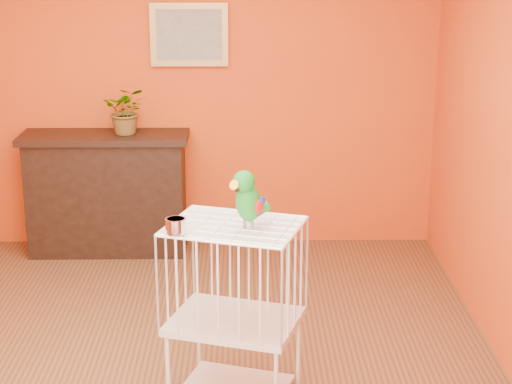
{
  "coord_description": "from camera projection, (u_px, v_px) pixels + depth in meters",
  "views": [
    {
      "loc": [
        0.44,
        -4.64,
        2.5
      ],
      "look_at": [
        0.5,
        -0.41,
        1.23
      ],
      "focal_mm": 60.0,
      "sensor_mm": 36.0,
      "label": 1
    }
  ],
  "objects": [
    {
      "name": "parrot",
      "position": [
        248.0,
        199.0,
        4.39
      ],
      "size": [
        0.23,
        0.26,
        0.32
      ],
      "rotation": [
        0.0,
        0.0,
        -0.68
      ],
      "color": "#59544C",
      "rests_on": "birdcage"
    },
    {
      "name": "feed_cup",
      "position": [
        176.0,
        226.0,
        4.35
      ],
      "size": [
        0.11,
        0.11,
        0.08
      ],
      "primitive_type": "cylinder",
      "color": "silver",
      "rests_on": "birdcage"
    },
    {
      "name": "framed_picture",
      "position": [
        189.0,
        35.0,
        6.78
      ],
      "size": [
        0.62,
        0.04,
        0.5
      ],
      "color": "#A8793C",
      "rests_on": "room_shell"
    },
    {
      "name": "room_shell",
      "position": [
        165.0,
        109.0,
        4.7
      ],
      "size": [
        4.5,
        4.5,
        4.5
      ],
      "color": "#C43C12",
      "rests_on": "ground"
    },
    {
      "name": "potted_plant",
      "position": [
        126.0,
        117.0,
        6.72
      ],
      "size": [
        0.35,
        0.39,
        0.29
      ],
      "primitive_type": "imported",
      "rotation": [
        0.0,
        0.0,
        0.03
      ],
      "color": "#26722D",
      "rests_on": "console_cabinet"
    },
    {
      "name": "console_cabinet",
      "position": [
        107.0,
        193.0,
        6.94
      ],
      "size": [
        1.33,
        0.48,
        0.99
      ],
      "color": "black",
      "rests_on": "ground"
    },
    {
      "name": "ground",
      "position": [
        173.0,
        368.0,
        5.16
      ],
      "size": [
        4.5,
        4.5,
        0.0
      ],
      "primitive_type": "plane",
      "color": "brown",
      "rests_on": "ground"
    },
    {
      "name": "birdcage",
      "position": [
        235.0,
        312.0,
        4.64
      ],
      "size": [
        0.8,
        0.7,
        1.04
      ],
      "rotation": [
        0.0,
        0.0,
        -0.31
      ],
      "color": "white",
      "rests_on": "ground"
    }
  ]
}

